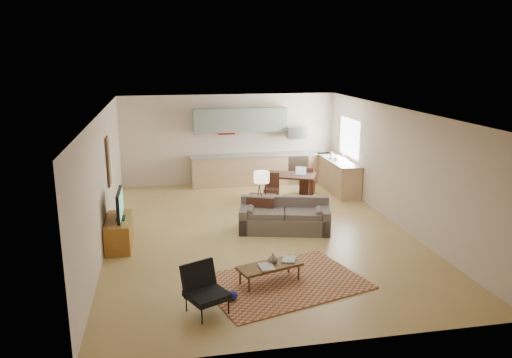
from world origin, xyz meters
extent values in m
plane|color=tan|center=(0.00, 0.00, 0.00)|extent=(9.00, 9.00, 0.00)
plane|color=white|center=(0.00, 0.00, 2.70)|extent=(9.00, 9.00, 0.00)
plane|color=beige|center=(0.00, 4.50, 1.35)|extent=(6.50, 0.00, 6.50)
plane|color=beige|center=(0.00, -4.50, 1.35)|extent=(6.50, 0.00, 6.50)
plane|color=beige|center=(-3.25, 0.00, 1.35)|extent=(0.00, 9.00, 9.00)
plane|color=beige|center=(3.25, 0.00, 1.35)|extent=(0.00, 9.00, 9.00)
cube|color=#A5A8AD|center=(2.00, 4.18, 0.45)|extent=(0.62, 0.62, 0.90)
cube|color=#A5A8AD|center=(2.00, 4.20, 1.55)|extent=(0.62, 0.40, 0.35)
cube|color=gray|center=(0.30, 4.33, 1.95)|extent=(2.80, 0.34, 0.70)
cube|color=white|center=(3.23, 3.00, 1.55)|extent=(0.02, 1.40, 1.05)
cube|color=brown|center=(-0.06, -2.58, 0.01)|extent=(3.08, 2.53, 0.02)
imported|color=maroon|center=(-0.50, -2.64, 0.35)|extent=(0.28, 0.35, 0.03)
imported|color=navy|center=(-0.03, -2.35, 0.35)|extent=(0.43, 0.46, 0.02)
imported|color=black|center=(-0.23, -2.46, 0.43)|extent=(0.25, 0.25, 0.18)
imported|color=#F5E7B9|center=(2.83, 3.25, 1.02)|extent=(0.10, 0.11, 0.19)
camera|label=1|loc=(-2.04, -10.31, 3.88)|focal=35.00mm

